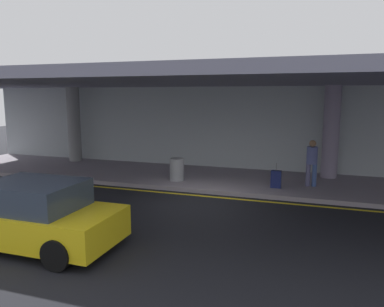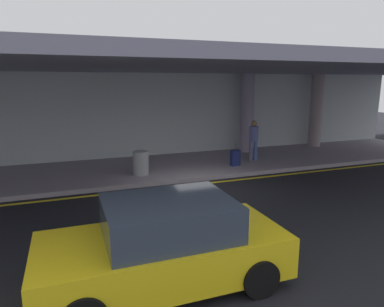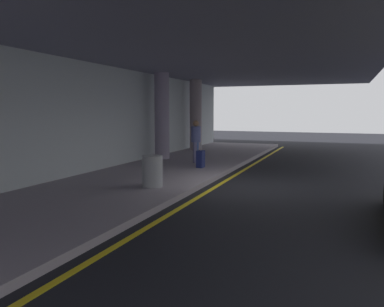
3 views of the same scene
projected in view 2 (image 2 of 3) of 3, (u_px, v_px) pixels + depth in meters
name	position (u px, v px, depth m)	size (l,w,h in m)	color
ground_plane	(204.00, 190.00, 10.94)	(60.00, 60.00, 0.00)	black
sidewalk	(175.00, 166.00, 13.77)	(26.00, 4.20, 0.15)	gray
lane_stripe_yellow	(197.00, 184.00, 11.58)	(26.00, 0.14, 0.01)	yellow
support_column_left_mid	(247.00, 113.00, 16.05)	(0.63, 0.63, 3.65)	gray
support_column_center	(316.00, 111.00, 17.41)	(0.63, 0.63, 3.65)	gray
ceiling_overhang	(178.00, 67.00, 12.52)	(28.00, 13.20, 0.30)	slate
terminal_back_wall	(160.00, 116.00, 15.46)	(26.00, 0.30, 3.80)	#ACB5B9
car_yellow_taxi	(165.00, 245.00, 5.73)	(4.10, 1.92, 1.50)	yellow
traveler_with_luggage	(254.00, 138.00, 14.34)	(0.38, 0.38, 1.68)	slate
suitcase_upright_primary	(235.00, 158.00, 13.49)	(0.36, 0.22, 0.90)	navy
trash_bin_steel	(141.00, 163.00, 12.19)	(0.56, 0.56, 0.85)	gray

